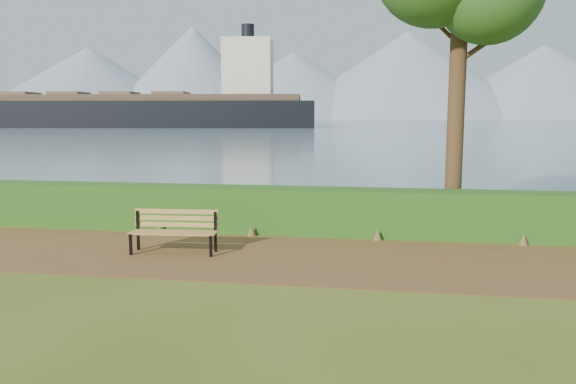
# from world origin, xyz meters

# --- Properties ---
(ground) EXTENTS (140.00, 140.00, 0.00)m
(ground) POSITION_xyz_m (0.00, 0.00, 0.00)
(ground) COLOR #3E5217
(ground) RESTS_ON ground
(path) EXTENTS (40.00, 3.40, 0.01)m
(path) POSITION_xyz_m (0.00, 0.30, 0.01)
(path) COLOR brown
(path) RESTS_ON ground
(hedge) EXTENTS (32.00, 0.85, 1.00)m
(hedge) POSITION_xyz_m (0.00, 2.60, 0.50)
(hedge) COLOR #1D4914
(hedge) RESTS_ON ground
(water) EXTENTS (700.00, 510.00, 0.00)m
(water) POSITION_xyz_m (0.00, 260.00, 0.01)
(water) COLOR #496876
(water) RESTS_ON ground
(mountains) EXTENTS (585.00, 190.00, 70.00)m
(mountains) POSITION_xyz_m (-9.17, 406.05, 27.70)
(mountains) COLOR gray
(mountains) RESTS_ON ground
(bench) EXTENTS (1.66, 0.59, 0.82)m
(bench) POSITION_xyz_m (-2.21, 0.37, 0.47)
(bench) COLOR black
(bench) RESTS_ON ground
(cargo_ship) EXTENTS (80.82, 21.83, 24.26)m
(cargo_ship) POSITION_xyz_m (-49.31, 108.42, 3.62)
(cargo_ship) COLOR black
(cargo_ship) RESTS_ON ground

